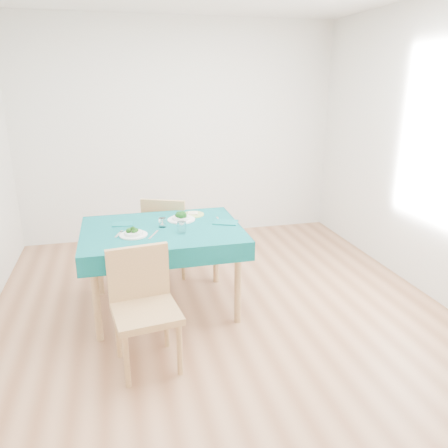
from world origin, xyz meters
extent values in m
cube|color=brown|center=(0.00, 0.00, -0.01)|extent=(4.00, 4.50, 0.02)
cube|color=silver|center=(0.00, 2.25, 1.35)|extent=(4.00, 0.02, 2.70)
cube|color=silver|center=(0.00, -2.25, 1.35)|extent=(4.00, 0.02, 2.70)
cube|color=silver|center=(2.00, 0.00, 1.35)|extent=(0.02, 4.50, 2.70)
cube|color=#085457|center=(-0.48, 0.29, 0.38)|extent=(1.35, 1.03, 0.76)
cube|color=#A77F4E|center=(-0.70, -0.54, 0.56)|extent=(0.51, 0.54, 1.11)
cube|color=#A77F4E|center=(-0.32, 1.07, 0.56)|extent=(0.61, 0.63, 1.12)
cube|color=silver|center=(-0.84, 0.22, 0.76)|extent=(0.07, 0.16, 0.00)
cube|color=silver|center=(-0.57, 0.13, 0.76)|extent=(0.11, 0.21, 0.00)
cube|color=silver|center=(-0.46, 0.47, 0.76)|extent=(0.02, 0.16, 0.00)
cube|color=silver|center=(0.05, 0.38, 0.76)|extent=(0.02, 0.22, 0.00)
cube|color=#0B5E60|center=(-0.80, 0.47, 0.76)|extent=(0.19, 0.14, 0.01)
cube|color=#0B5E60|center=(0.09, 0.30, 0.76)|extent=(0.25, 0.22, 0.01)
cylinder|color=white|center=(-0.47, 0.32, 0.80)|extent=(0.06, 0.06, 0.08)
cylinder|color=white|center=(-0.33, 0.13, 0.81)|extent=(0.07, 0.07, 0.10)
cylinder|color=#A1C460|center=(-0.15, 0.61, 0.76)|extent=(0.21, 0.21, 0.01)
cube|color=beige|center=(-0.15, 0.61, 0.78)|extent=(0.11, 0.11, 0.01)
camera|label=1|loc=(-0.82, -3.28, 1.97)|focal=35.00mm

